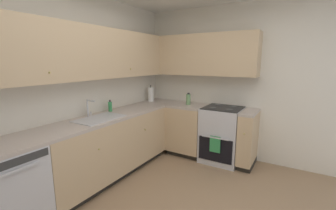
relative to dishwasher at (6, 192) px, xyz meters
The scene contains 15 objects.
wall_back 1.33m from the dishwasher, 18.86° to the left, with size 4.23×0.05×2.61m, color silver.
wall_right 3.49m from the dishwasher, 25.99° to the right, with size 0.05×3.67×2.61m, color silver.
dishwasher is the anchor object (origin of this frame).
lower_cabinets_back 1.36m from the dishwasher, ahead, with size 2.11×0.62×0.88m.
countertop_back 1.43m from the dishwasher, ahead, with size 3.32×0.60×0.04m, color #B7A89E.
lower_cabinets_right 2.86m from the dishwasher, 18.10° to the right, with size 0.62×1.49×0.88m.
countertop_right 2.90m from the dishwasher, 18.12° to the right, with size 0.60×1.49×0.03m.
oven_range 3.01m from the dishwasher, 24.49° to the right, with size 0.68×0.62×1.07m.
upper_cabinets_back 1.81m from the dishwasher, ahead, with size 3.00×0.34×0.69m.
upper_cabinets_right 3.24m from the dishwasher, 14.10° to the right, with size 0.32×2.04×0.69m.
sink 1.26m from the dishwasher, ahead, with size 0.66×0.40×0.10m.
faucet 1.35m from the dishwasher, ahead, with size 0.07×0.16×0.24m.
soap_bottle 1.70m from the dishwasher, ahead, with size 0.06×0.06×0.18m.
paper_towel_roll 2.73m from the dishwasher, ahead, with size 0.11×0.11×0.33m.
oil_bottle 2.84m from the dishwasher, 12.71° to the right, with size 0.08×0.08×0.21m.
Camera 1 is at (-1.86, -0.88, 1.68)m, focal length 24.37 mm.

